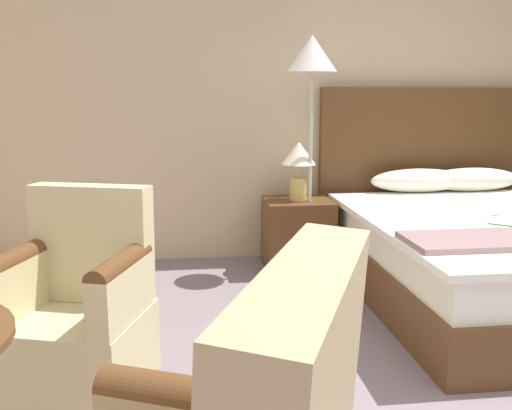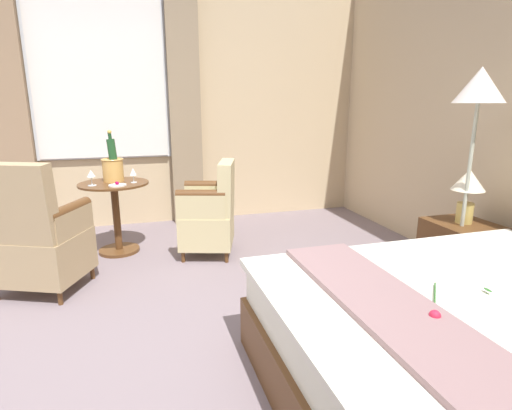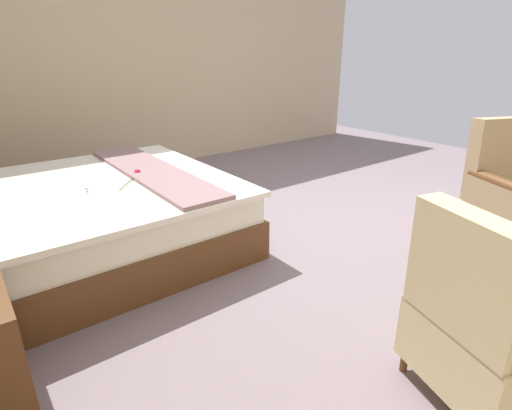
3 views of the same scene
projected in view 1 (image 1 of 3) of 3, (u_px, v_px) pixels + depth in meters
wall_headboard_side at (334, 52)px, 4.40m from camera, size 5.89×0.12×3.20m
bed at (501, 247)px, 3.64m from camera, size 1.89×2.23×1.33m
nightstand at (298, 235)px, 4.19m from camera, size 0.50×0.45×0.52m
bedside_lamp at (299, 160)px, 4.09m from camera, size 0.25×0.25×0.42m
floor_lamp_brass at (312, 74)px, 3.91m from camera, size 0.35×0.35×1.67m
armchair_by_window at (78, 315)px, 2.29m from camera, size 0.65×0.63×0.91m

